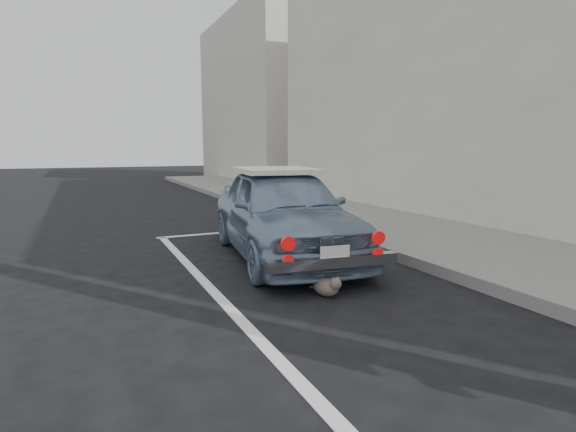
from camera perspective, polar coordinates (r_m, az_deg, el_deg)
name	(u,v)px	position (r m, az deg, el deg)	size (l,w,h in m)	color
ground	(511,426)	(3.15, 26.49, -22.73)	(80.00, 80.00, 0.00)	black
sidewalk	(551,268)	(6.66, 30.43, -5.77)	(2.80, 40.00, 0.15)	slate
building_far	(261,100)	(23.37, -3.47, 14.49)	(3.50, 10.00, 8.00)	#B5AFA4
pline_front	(237,232)	(8.70, -6.54, -1.97)	(3.00, 0.12, 0.01)	silver
pline_side	(216,295)	(5.05, -9.08, -9.83)	(0.12, 7.00, 0.01)	silver
retro_coupe	(283,211)	(6.58, -0.67, 0.58)	(2.08, 4.09, 1.33)	#788EA9
cat	(327,286)	(4.93, 4.98, -8.79)	(0.29, 0.48, 0.26)	brown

